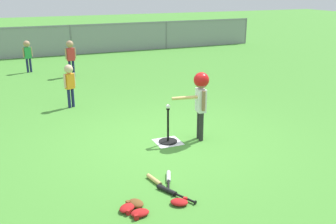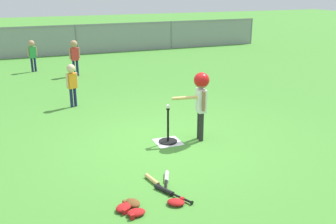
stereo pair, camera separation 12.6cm
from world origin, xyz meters
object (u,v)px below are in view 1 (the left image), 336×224
(fielder_deep_left, at_px, (27,52))
(glove_by_plate, at_px, (136,203))
(baseball_on_tee, at_px, (168,106))
(fielder_deep_center, at_px, (69,80))
(batter_child, at_px, (201,92))
(glove_tossed_aside, at_px, (140,213))
(batting_tee, at_px, (168,137))
(spare_bat_wood, at_px, (157,182))
(spare_bat_black, at_px, (171,192))
(glove_outfield_drop, at_px, (127,208))
(fielder_near_right, at_px, (70,54))
(glove_near_bats, at_px, (179,202))
(spare_bat_silver, at_px, (169,179))

(fielder_deep_left, distance_m, glove_by_plate, 8.65)
(baseball_on_tee, bearing_deg, fielder_deep_center, 113.90)
(batter_child, height_order, glove_tossed_aside, batter_child)
(baseball_on_tee, distance_m, fielder_deep_left, 7.12)
(glove_tossed_aside, bearing_deg, fielder_deep_center, 90.15)
(batting_tee, bearing_deg, batter_child, -9.37)
(glove_by_plate, xyz_separation_m, glove_tossed_aside, (-0.02, -0.22, 0.00))
(batter_child, xyz_separation_m, fielder_deep_center, (-1.76, 2.79, -0.24))
(spare_bat_wood, bearing_deg, spare_bat_black, -77.77)
(batter_child, height_order, glove_outfield_drop, batter_child)
(fielder_near_right, bearing_deg, spare_bat_black, -89.96)
(batter_child, height_order, spare_bat_wood, batter_child)
(baseball_on_tee, relative_size, glove_tossed_aside, 0.33)
(glove_tossed_aside, bearing_deg, spare_bat_wood, 53.98)
(fielder_near_right, distance_m, glove_near_bats, 7.72)
(spare_bat_silver, bearing_deg, fielder_deep_center, 99.45)
(glove_by_plate, distance_m, glove_tossed_aside, 0.22)
(spare_bat_silver, distance_m, glove_by_plate, 0.76)
(batting_tee, height_order, fielder_deep_center, fielder_deep_center)
(baseball_on_tee, relative_size, glove_near_bats, 0.27)
(spare_bat_silver, xyz_separation_m, spare_bat_black, (-0.12, -0.34, 0.00))
(fielder_near_right, height_order, glove_near_bats, fielder_near_right)
(spare_bat_wood, bearing_deg, glove_outfield_drop, -139.96)
(baseball_on_tee, distance_m, fielder_near_right, 5.83)
(fielder_deep_center, distance_m, glove_tossed_aside, 4.67)
(batting_tee, bearing_deg, baseball_on_tee, 0.00)
(fielder_deep_center, relative_size, spare_bat_black, 1.63)
(glove_outfield_drop, bearing_deg, glove_tossed_aside, -56.62)
(spare_bat_silver, xyz_separation_m, spare_bat_wood, (-0.18, -0.02, -0.00))
(spare_bat_black, bearing_deg, fielder_deep_left, 97.57)
(spare_bat_wood, relative_size, glove_by_plate, 2.43)
(batting_tee, bearing_deg, glove_outfield_drop, -125.92)
(batter_child, height_order, spare_bat_black, batter_child)
(spare_bat_wood, bearing_deg, glove_tossed_aside, -126.02)
(fielder_deep_center, bearing_deg, fielder_deep_left, 97.93)
(fielder_near_right, xyz_separation_m, glove_near_bats, (0.00, -7.69, -0.65))
(fielder_deep_left, relative_size, glove_outfield_drop, 3.61)
(spare_bat_black, height_order, glove_by_plate, glove_by_plate)
(batting_tee, relative_size, glove_by_plate, 2.32)
(fielder_deep_left, relative_size, glove_by_plate, 3.73)
(fielder_near_right, height_order, spare_bat_silver, fielder_near_right)
(fielder_deep_center, bearing_deg, fielder_near_right, 80.08)
(fielder_near_right, height_order, spare_bat_wood, fielder_near_right)
(fielder_deep_center, height_order, fielder_near_right, fielder_near_right)
(glove_near_bats, bearing_deg, batting_tee, 71.10)
(glove_by_plate, distance_m, glove_near_bats, 0.54)
(glove_by_plate, bearing_deg, glove_near_bats, -19.99)
(glove_tossed_aside, bearing_deg, batting_tee, 58.61)
(spare_bat_silver, relative_size, spare_bat_black, 0.91)
(baseball_on_tee, xyz_separation_m, spare_bat_silver, (-0.53, -1.28, -0.62))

